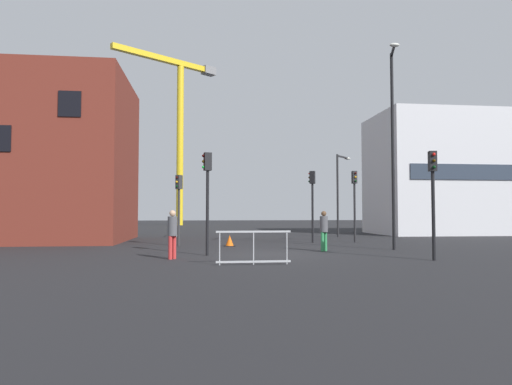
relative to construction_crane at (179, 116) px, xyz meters
The scene contains 16 objects.
ground 45.03m from the construction_crane, 81.73° to the right, with size 160.00×160.00×0.00m, color black.
brick_building 34.68m from the construction_crane, 101.23° to the right, with size 10.92×8.40×9.49m.
office_block 36.34m from the construction_crane, 49.86° to the right, with size 11.59×7.12×9.28m.
construction_crane is the anchor object (origin of this frame).
streetlamp_tall 43.50m from the construction_crane, 73.78° to the right, with size 0.71×1.48×8.89m.
streetlamp_short 34.30m from the construction_crane, 66.91° to the right, with size 1.44×1.52×5.66m.
traffic_light_verge 39.18m from the construction_crane, 86.59° to the right, with size 0.36×0.38×3.53m.
traffic_light_far 39.35m from the construction_crane, 71.61° to the right, with size 0.26×0.38×3.99m.
traffic_light_corner 44.09m from the construction_crane, 85.13° to the right, with size 0.39×0.30×4.00m.
traffic_light_island 38.63m from the construction_crane, 75.11° to the right, with size 0.39×0.34×3.96m.
traffic_light_crosswalk 48.00m from the construction_crane, 75.79° to the right, with size 0.29×0.39×3.80m.
pedestrian_walking 43.99m from the construction_crane, 78.13° to the right, with size 0.34×0.34×1.73m.
pedestrian_waiting 45.69m from the construction_crane, 86.89° to the right, with size 0.34×0.34×1.74m.
safety_barrier_left_run 47.98m from the construction_crane, 83.68° to the right, with size 2.39×0.08×1.08m.
safety_barrier_rear 32.30m from the construction_crane, 86.77° to the right, with size 0.07×2.33×1.08m.
traffic_cone_orange 40.60m from the construction_crane, 82.84° to the right, with size 0.54×0.54×0.55m.
Camera 1 is at (-2.63, -17.65, 1.65)m, focal length 31.46 mm.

